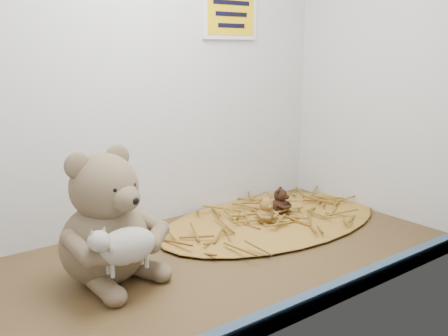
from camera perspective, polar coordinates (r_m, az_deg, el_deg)
alcove_shell at (r=109.44cm, az=-5.29°, el=13.02°), size 120.40×60.20×90.40cm
front_rail at (r=91.27cm, az=8.53°, el=-15.49°), size 119.28×2.20×3.60cm
straw_bed at (r=136.48cm, az=5.55°, el=-5.89°), size 68.48×39.76×1.33cm
main_teddy at (r=101.73cm, az=-13.60°, el=-5.34°), size 27.66×28.49×27.25cm
toy_lamb at (r=94.46cm, az=-11.06°, el=-8.75°), size 14.95×9.12×9.66cm
mini_teddy_tan at (r=131.11cm, az=4.76°, el=-4.67°), size 6.43×6.73×7.43cm
mini_teddy_brown at (r=139.12cm, az=6.38°, el=-3.62°), size 8.61×8.69×7.48cm
wall_sign at (r=143.70cm, az=0.71°, el=17.16°), size 16.00×1.20×11.00cm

